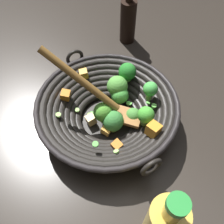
{
  "coord_description": "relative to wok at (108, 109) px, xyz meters",
  "views": [
    {
      "loc": [
        0.31,
        0.23,
        0.58
      ],
      "look_at": [
        -0.02,
        0.0,
        0.03
      ],
      "focal_mm": 40.39,
      "sensor_mm": 36.0,
      "label": 1
    }
  ],
  "objects": [
    {
      "name": "soy_sauce_bottle",
      "position": [
        -0.32,
        -0.14,
        0.02
      ],
      "size": [
        0.05,
        0.05,
        0.2
      ],
      "color": "black",
      "rests_on": "ground"
    },
    {
      "name": "wok",
      "position": [
        0.0,
        0.0,
        0.0
      ],
      "size": [
        0.37,
        0.38,
        0.22
      ],
      "color": "black",
      "rests_on": "ground"
    },
    {
      "name": "ground_plane",
      "position": [
        0.0,
        -0.0,
        -0.06
      ],
      "size": [
        4.0,
        4.0,
        0.0
      ],
      "primitive_type": "plane",
      "color": "#28231E"
    }
  ]
}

